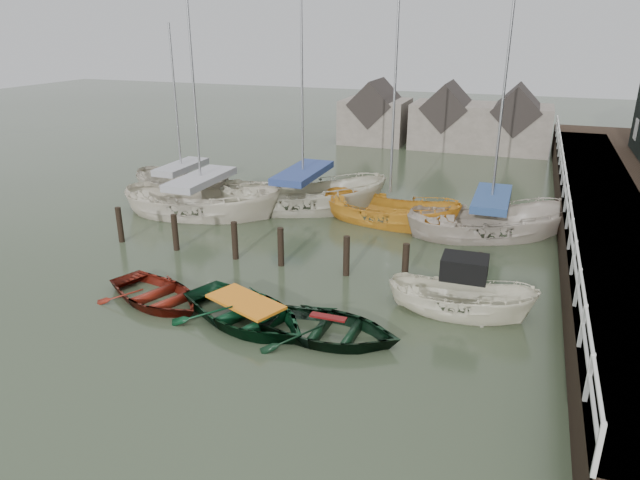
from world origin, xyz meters
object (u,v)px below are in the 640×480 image
at_px(motorboat, 460,310).
at_px(sailboat_d, 488,234).
at_px(rowboat_dkgreen, 328,338).
at_px(sailboat_c, 389,222).
at_px(sailboat_b, 303,208).
at_px(rowboat_red, 157,302).
at_px(rowboat_green, 246,322).
at_px(sailboat_e, 184,193).
at_px(sailboat_a, 203,214).

bearing_deg(motorboat, sailboat_d, -2.85).
height_order(rowboat_dkgreen, sailboat_c, sailboat_c).
relative_size(sailboat_b, sailboat_d, 1.02).
bearing_deg(rowboat_dkgreen, sailboat_c, 5.86).
xyz_separation_m(rowboat_red, sailboat_c, (4.86, 9.81, 0.01)).
relative_size(rowboat_green, sailboat_d, 0.36).
height_order(rowboat_green, rowboat_dkgreen, rowboat_green).
bearing_deg(rowboat_red, rowboat_dkgreen, -70.17).
xyz_separation_m(rowboat_red, sailboat_b, (0.74, 10.24, 0.06)).
distance_m(rowboat_dkgreen, sailboat_e, 15.65).
relative_size(rowboat_green, motorboat, 1.02).
relative_size(rowboat_red, motorboat, 0.87).
height_order(sailboat_d, sailboat_e, sailboat_d).
distance_m(motorboat, sailboat_b, 11.21).
distance_m(motorboat, sailboat_c, 8.36).
xyz_separation_m(rowboat_red, sailboat_d, (9.01, 9.59, 0.06)).
xyz_separation_m(sailboat_b, sailboat_e, (-6.56, 0.24, 0.00)).
height_order(motorboat, sailboat_c, sailboat_c).
height_order(rowboat_green, sailboat_b, sailboat_b).
distance_m(rowboat_green, rowboat_dkgreen, 2.47).
bearing_deg(sailboat_c, motorboat, -141.19).
bearing_deg(rowboat_dkgreen, motorboat, -48.73).
xyz_separation_m(rowboat_red, rowboat_dkgreen, (5.63, -0.20, 0.00)).
relative_size(rowboat_green, sailboat_c, 0.40).
distance_m(rowboat_red, rowboat_dkgreen, 5.63).
relative_size(rowboat_dkgreen, sailboat_e, 0.43).
distance_m(rowboat_red, sailboat_c, 10.95).
bearing_deg(sailboat_b, rowboat_dkgreen, -176.47).
distance_m(rowboat_red, motorboat, 9.13).
bearing_deg(sailboat_b, motorboat, -155.65).
bearing_deg(motorboat, rowboat_red, 104.34).
bearing_deg(rowboat_dkgreen, sailboat_a, 48.71).
relative_size(motorboat, sailboat_b, 0.34).
xyz_separation_m(motorboat, sailboat_b, (-8.06, 7.80, -0.04)).
distance_m(rowboat_green, sailboat_a, 10.27).
bearing_deg(sailboat_d, rowboat_red, 113.56).
xyz_separation_m(rowboat_dkgreen, motorboat, (3.17, 2.64, 0.10)).
height_order(rowboat_red, sailboat_d, sailboat_d).
bearing_deg(rowboat_green, motorboat, -42.63).
xyz_separation_m(motorboat, sailboat_a, (-11.93, 5.48, -0.04)).
bearing_deg(sailboat_b, rowboat_red, 154.30).
distance_m(sailboat_a, sailboat_e, 3.71).
bearing_deg(sailboat_e, sailboat_a, -120.87).
relative_size(rowboat_green, sailboat_b, 0.35).
xyz_separation_m(rowboat_red, motorboat, (8.80, 2.44, 0.10)).
height_order(sailboat_c, sailboat_d, sailboat_d).
xyz_separation_m(sailboat_a, sailboat_e, (-2.68, 2.57, 0.00)).
bearing_deg(sailboat_c, sailboat_a, 114.11).
height_order(sailboat_b, sailboat_e, sailboat_b).
bearing_deg(rowboat_red, motorboat, -52.65).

